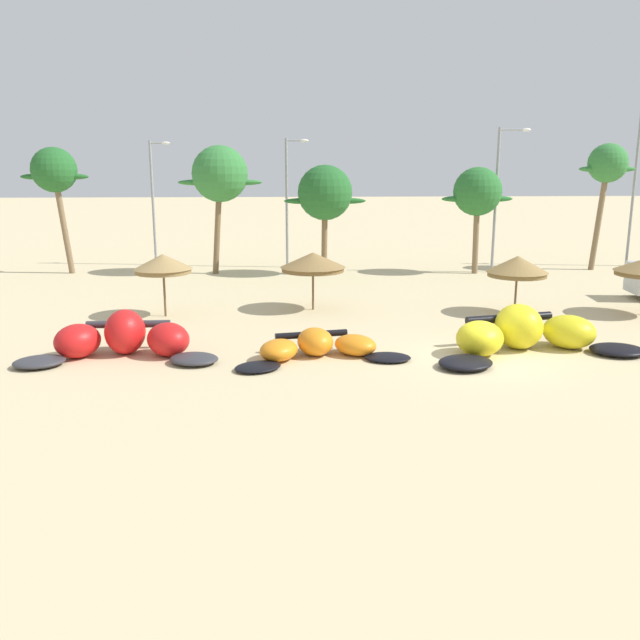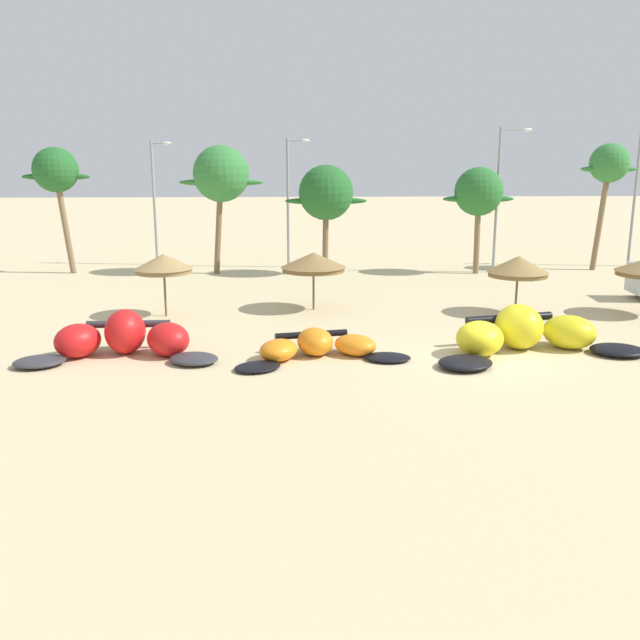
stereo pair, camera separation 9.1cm
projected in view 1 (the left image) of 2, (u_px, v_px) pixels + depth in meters
ground_plane at (480, 358)px, 23.59m from camera, size 260.00×260.00×0.00m
kite_far_left at (123, 340)px, 23.67m from camera, size 7.27×3.28×1.61m
kite_left at (318, 347)px, 23.60m from camera, size 6.41×3.57×0.98m
kite_left_of_center at (525, 334)px, 24.31m from camera, size 8.24×4.69×1.67m
beach_umbrella_near_van at (163, 264)px, 29.68m from camera, size 2.60×2.60×2.81m
beach_umbrella_middle at (313, 262)px, 31.11m from camera, size 3.06×3.06×2.71m
beach_umbrella_near_palms at (517, 266)px, 30.28m from camera, size 2.77×2.77×2.66m
palm_leftmost at (54, 172)px, 41.01m from camera, size 4.13×2.75×7.78m
palm_left at (220, 175)px, 40.93m from camera, size 5.15×3.44×7.88m
palm_left_of_gap at (325, 194)px, 40.70m from camera, size 5.01×3.34×6.72m
palm_center_left at (478, 193)px, 41.24m from camera, size 4.47×2.98×6.59m
palm_center_right at (607, 166)px, 42.43m from camera, size 3.71×2.47×8.05m
lamppost_west at (154, 197)px, 45.11m from camera, size 1.41×0.24×8.27m
lamppost_west_center at (289, 196)px, 43.97m from camera, size 1.54×0.24×8.38m
lamppost_east_center at (499, 192)px, 41.73m from camera, size 2.04×0.24×8.95m
lamppost_east at (637, 177)px, 44.29m from camera, size 1.83×0.24×10.74m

